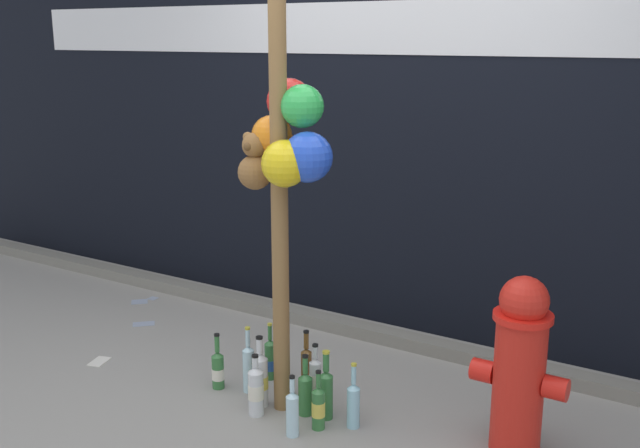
{
  "coord_description": "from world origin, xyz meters",
  "views": [
    {
      "loc": [
        1.98,
        -2.6,
        1.84
      ],
      "look_at": [
        0.22,
        0.22,
        1.0
      ],
      "focal_mm": 41.73,
      "sensor_mm": 36.0,
      "label": 1
    }
  ],
  "objects_px": {
    "bottle_0": "(326,392)",
    "bottle_11": "(218,369)",
    "bottle_6": "(353,403)",
    "bottle_9": "(305,392)",
    "memorial_post": "(284,105)",
    "bottle_7": "(248,367)",
    "fire_hydrant": "(520,364)",
    "bottle_8": "(318,407)",
    "bottle_5": "(270,359)",
    "bottle_10": "(256,390)",
    "bottle_3": "(306,370)",
    "bottle_4": "(315,380)",
    "bottle_1": "(260,379)",
    "bottle_2": "(292,412)"
  },
  "relations": [
    {
      "from": "bottle_0",
      "to": "bottle_11",
      "type": "xyz_separation_m",
      "value": [
        -0.66,
        -0.03,
        -0.03
      ]
    },
    {
      "from": "bottle_6",
      "to": "bottle_9",
      "type": "bearing_deg",
      "value": -176.2
    },
    {
      "from": "memorial_post",
      "to": "bottle_7",
      "type": "relative_size",
      "value": 7.4
    },
    {
      "from": "fire_hydrant",
      "to": "bottle_0",
      "type": "relative_size",
      "value": 2.32
    },
    {
      "from": "bottle_8",
      "to": "bottle_5",
      "type": "bearing_deg",
      "value": 148.07
    },
    {
      "from": "fire_hydrant",
      "to": "bottle_10",
      "type": "height_order",
      "value": "fire_hydrant"
    },
    {
      "from": "bottle_3",
      "to": "bottle_5",
      "type": "height_order",
      "value": "bottle_3"
    },
    {
      "from": "bottle_5",
      "to": "bottle_4",
      "type": "bearing_deg",
      "value": -17.83
    },
    {
      "from": "fire_hydrant",
      "to": "bottle_0",
      "type": "height_order",
      "value": "fire_hydrant"
    },
    {
      "from": "bottle_1",
      "to": "bottle_2",
      "type": "distance_m",
      "value": 0.34
    },
    {
      "from": "bottle_10",
      "to": "bottle_8",
      "type": "bearing_deg",
      "value": 8.04
    },
    {
      "from": "bottle_1",
      "to": "bottle_10",
      "type": "relative_size",
      "value": 1.18
    },
    {
      "from": "bottle_9",
      "to": "bottle_10",
      "type": "distance_m",
      "value": 0.25
    },
    {
      "from": "bottle_10",
      "to": "bottle_6",
      "type": "bearing_deg",
      "value": 17.68
    },
    {
      "from": "bottle_0",
      "to": "bottle_2",
      "type": "bearing_deg",
      "value": -101.88
    },
    {
      "from": "fire_hydrant",
      "to": "bottle_2",
      "type": "relative_size",
      "value": 2.7
    },
    {
      "from": "fire_hydrant",
      "to": "bottle_0",
      "type": "distance_m",
      "value": 0.95
    },
    {
      "from": "memorial_post",
      "to": "bottle_5",
      "type": "xyz_separation_m",
      "value": [
        -0.26,
        0.22,
        -1.42
      ]
    },
    {
      "from": "memorial_post",
      "to": "fire_hydrant",
      "type": "xyz_separation_m",
      "value": [
        1.11,
        0.22,
        -1.11
      ]
    },
    {
      "from": "bottle_0",
      "to": "bottle_2",
      "type": "height_order",
      "value": "bottle_0"
    },
    {
      "from": "bottle_5",
      "to": "bottle_6",
      "type": "relative_size",
      "value": 0.98
    },
    {
      "from": "bottle_1",
      "to": "bottle_4",
      "type": "distance_m",
      "value": 0.28
    },
    {
      "from": "bottle_0",
      "to": "bottle_7",
      "type": "distance_m",
      "value": 0.5
    },
    {
      "from": "bottle_7",
      "to": "bottle_11",
      "type": "distance_m",
      "value": 0.18
    },
    {
      "from": "bottle_0",
      "to": "bottle_10",
      "type": "distance_m",
      "value": 0.35
    },
    {
      "from": "bottle_7",
      "to": "bottle_8",
      "type": "distance_m",
      "value": 0.54
    },
    {
      "from": "bottle_6",
      "to": "bottle_8",
      "type": "bearing_deg",
      "value": -142.68
    },
    {
      "from": "bottle_3",
      "to": "bottle_4",
      "type": "height_order",
      "value": "bottle_3"
    },
    {
      "from": "bottle_9",
      "to": "bottle_10",
      "type": "bearing_deg",
      "value": -147.35
    },
    {
      "from": "bottle_4",
      "to": "bottle_8",
      "type": "relative_size",
      "value": 1.09
    },
    {
      "from": "bottle_8",
      "to": "bottle_9",
      "type": "xyz_separation_m",
      "value": [
        -0.13,
        0.09,
        0.01
      ]
    },
    {
      "from": "bottle_0",
      "to": "bottle_4",
      "type": "height_order",
      "value": "bottle_0"
    },
    {
      "from": "fire_hydrant",
      "to": "bottle_6",
      "type": "bearing_deg",
      "value": -163.15
    },
    {
      "from": "bottle_1",
      "to": "bottle_10",
      "type": "xyz_separation_m",
      "value": [
        0.04,
        -0.09,
        -0.02
      ]
    },
    {
      "from": "bottle_4",
      "to": "bottle_7",
      "type": "bearing_deg",
      "value": -169.59
    },
    {
      "from": "bottle_2",
      "to": "bottle_9",
      "type": "xyz_separation_m",
      "value": [
        -0.06,
        0.2,
        -0.0
      ]
    },
    {
      "from": "memorial_post",
      "to": "bottle_0",
      "type": "xyz_separation_m",
      "value": [
        0.23,
        0.01,
        -1.39
      ]
    },
    {
      "from": "bottle_2",
      "to": "bottle_5",
      "type": "distance_m",
      "value": 0.62
    },
    {
      "from": "bottle_2",
      "to": "bottle_5",
      "type": "relative_size",
      "value": 0.94
    },
    {
      "from": "bottle_7",
      "to": "fire_hydrant",
      "type": "bearing_deg",
      "value": 7.85
    },
    {
      "from": "bottle_4",
      "to": "bottle_5",
      "type": "relative_size",
      "value": 1.02
    },
    {
      "from": "bottle_6",
      "to": "bottle_0",
      "type": "bearing_deg",
      "value": 178.77
    },
    {
      "from": "memorial_post",
      "to": "bottle_7",
      "type": "distance_m",
      "value": 1.42
    },
    {
      "from": "memorial_post",
      "to": "bottle_0",
      "type": "distance_m",
      "value": 1.41
    },
    {
      "from": "bottle_8",
      "to": "bottle_3",
      "type": "bearing_deg",
      "value": 132.62
    },
    {
      "from": "bottle_6",
      "to": "bottle_11",
      "type": "distance_m",
      "value": 0.82
    },
    {
      "from": "bottle_3",
      "to": "bottle_8",
      "type": "xyz_separation_m",
      "value": [
        0.23,
        -0.25,
        -0.04
      ]
    },
    {
      "from": "bottle_4",
      "to": "bottle_5",
      "type": "height_order",
      "value": "bottle_4"
    },
    {
      "from": "fire_hydrant",
      "to": "bottle_7",
      "type": "bearing_deg",
      "value": -172.15
    },
    {
      "from": "fire_hydrant",
      "to": "bottle_8",
      "type": "height_order",
      "value": "fire_hydrant"
    }
  ]
}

